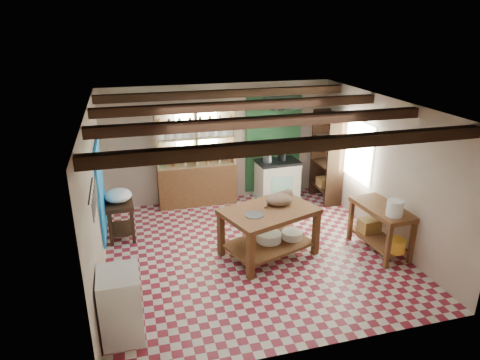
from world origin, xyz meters
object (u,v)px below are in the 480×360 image
object	(u,v)px
prep_table	(121,219)
cat	(279,199)
right_counter	(380,229)
white_cabinet	(121,305)
work_table	(269,232)
stove	(277,180)

from	to	relation	value
prep_table	cat	world-z (taller)	cat
prep_table	right_counter	distance (m)	4.71
white_cabinet	right_counter	bearing A→B (deg)	12.93
work_table	prep_table	distance (m)	2.79
white_cabinet	cat	size ratio (longest dim) A/B	2.03
white_cabinet	cat	world-z (taller)	cat
cat	white_cabinet	bearing A→B (deg)	-178.54
work_table	stove	xyz separation A→B (m)	(1.00, 2.33, 0.02)
stove	right_counter	distance (m)	2.86
stove	white_cabinet	size ratio (longest dim) A/B	1.00
work_table	right_counter	world-z (taller)	work_table
cat	stove	bearing A→B (deg)	41.77
work_table	cat	xyz separation A→B (m)	(0.22, 0.13, 0.54)
stove	white_cabinet	distance (m)	5.13
stove	white_cabinet	world-z (taller)	white_cabinet
work_table	stove	bearing A→B (deg)	48.04
stove	white_cabinet	xyz separation A→B (m)	(-3.47, -3.77, 0.01)
work_table	white_cabinet	world-z (taller)	white_cabinet
prep_table	white_cabinet	distance (m)	2.78
work_table	white_cabinet	distance (m)	2.86
stove	right_counter	bearing A→B (deg)	-73.85
work_table	prep_table	xyz separation A→B (m)	(-2.45, 1.34, -0.07)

